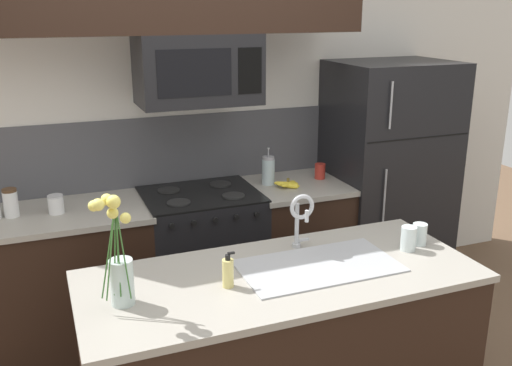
{
  "coord_description": "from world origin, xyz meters",
  "views": [
    {
      "loc": [
        -0.97,
        -2.56,
        2.11
      ],
      "look_at": [
        0.15,
        0.27,
        1.16
      ],
      "focal_mm": 40.0,
      "sensor_mm": 36.0,
      "label": 1
    }
  ],
  "objects_px": {
    "banana_bunch": "(288,184)",
    "flower_vase": "(119,269)",
    "stove_range": "(203,257)",
    "spare_glass": "(420,234)",
    "sink_faucet": "(301,214)",
    "storage_jar_short": "(56,204)",
    "drinking_glass": "(408,238)",
    "storage_jar_medium": "(11,203)",
    "coffee_tin": "(320,171)",
    "refrigerator": "(385,177)",
    "french_press": "(268,171)",
    "microwave": "(198,69)",
    "dish_soap_bottle": "(228,273)"
  },
  "relations": [
    {
      "from": "banana_bunch",
      "to": "flower_vase",
      "type": "distance_m",
      "value": 1.8
    },
    {
      "from": "banana_bunch",
      "to": "flower_vase",
      "type": "height_order",
      "value": "flower_vase"
    },
    {
      "from": "french_press",
      "to": "storage_jar_medium",
      "type": "bearing_deg",
      "value": -178.78
    },
    {
      "from": "coffee_tin",
      "to": "french_press",
      "type": "bearing_deg",
      "value": 178.57
    },
    {
      "from": "stove_range",
      "to": "storage_jar_medium",
      "type": "distance_m",
      "value": 1.27
    },
    {
      "from": "stove_range",
      "to": "drinking_glass",
      "type": "xyz_separation_m",
      "value": [
        0.74,
        -1.24,
        0.51
      ]
    },
    {
      "from": "stove_range",
      "to": "refrigerator",
      "type": "height_order",
      "value": "refrigerator"
    },
    {
      "from": "stove_range",
      "to": "spare_glass",
      "type": "bearing_deg",
      "value": -55.1
    },
    {
      "from": "sink_faucet",
      "to": "flower_vase",
      "type": "xyz_separation_m",
      "value": [
        -0.94,
        -0.24,
        -0.03
      ]
    },
    {
      "from": "flower_vase",
      "to": "sink_faucet",
      "type": "bearing_deg",
      "value": 14.08
    },
    {
      "from": "sink_faucet",
      "to": "spare_glass",
      "type": "xyz_separation_m",
      "value": [
        0.61,
        -0.16,
        -0.14
      ]
    },
    {
      "from": "storage_jar_short",
      "to": "french_press",
      "type": "xyz_separation_m",
      "value": [
        1.42,
        0.07,
        0.04
      ]
    },
    {
      "from": "spare_glass",
      "to": "flower_vase",
      "type": "distance_m",
      "value": 1.56
    },
    {
      "from": "spare_glass",
      "to": "banana_bunch",
      "type": "bearing_deg",
      "value": 101.5
    },
    {
      "from": "storage_jar_medium",
      "to": "coffee_tin",
      "type": "height_order",
      "value": "storage_jar_medium"
    },
    {
      "from": "refrigerator",
      "to": "storage_jar_medium",
      "type": "xyz_separation_m",
      "value": [
        -2.61,
        0.0,
        0.13
      ]
    },
    {
      "from": "sink_faucet",
      "to": "drinking_glass",
      "type": "bearing_deg",
      "value": -21.08
    },
    {
      "from": "french_press",
      "to": "spare_glass",
      "type": "xyz_separation_m",
      "value": [
        0.33,
        -1.26,
        -0.04
      ]
    },
    {
      "from": "coffee_tin",
      "to": "sink_faucet",
      "type": "relative_size",
      "value": 0.36
    },
    {
      "from": "storage_jar_medium",
      "to": "storage_jar_short",
      "type": "height_order",
      "value": "storage_jar_medium"
    },
    {
      "from": "refrigerator",
      "to": "spare_glass",
      "type": "bearing_deg",
      "value": -116.61
    },
    {
      "from": "stove_range",
      "to": "sink_faucet",
      "type": "relative_size",
      "value": 3.04
    },
    {
      "from": "banana_bunch",
      "to": "refrigerator",
      "type": "bearing_deg",
      "value": 5.4
    },
    {
      "from": "storage_jar_short",
      "to": "stove_range",
      "type": "bearing_deg",
      "value": 0.78
    },
    {
      "from": "drinking_glass",
      "to": "spare_glass",
      "type": "xyz_separation_m",
      "value": [
        0.1,
        0.04,
        -0.01
      ]
    },
    {
      "from": "microwave",
      "to": "spare_glass",
      "type": "bearing_deg",
      "value": -54.63
    },
    {
      "from": "spare_glass",
      "to": "drinking_glass",
      "type": "bearing_deg",
      "value": -158.58
    },
    {
      "from": "microwave",
      "to": "storage_jar_short",
      "type": "bearing_deg",
      "value": 179.46
    },
    {
      "from": "stove_range",
      "to": "sink_faucet",
      "type": "height_order",
      "value": "sink_faucet"
    },
    {
      "from": "storage_jar_short",
      "to": "drinking_glass",
      "type": "xyz_separation_m",
      "value": [
        1.65,
        -1.23,
        0.01
      ]
    },
    {
      "from": "storage_jar_medium",
      "to": "coffee_tin",
      "type": "relative_size",
      "value": 1.57
    },
    {
      "from": "stove_range",
      "to": "spare_glass",
      "type": "xyz_separation_m",
      "value": [
        0.84,
        -1.2,
        0.51
      ]
    },
    {
      "from": "microwave",
      "to": "french_press",
      "type": "height_order",
      "value": "microwave"
    },
    {
      "from": "dish_soap_bottle",
      "to": "flower_vase",
      "type": "relative_size",
      "value": 0.33
    },
    {
      "from": "refrigerator",
      "to": "coffee_tin",
      "type": "bearing_deg",
      "value": 176.83
    },
    {
      "from": "microwave",
      "to": "storage_jar_medium",
      "type": "xyz_separation_m",
      "value": [
        -1.16,
        0.05,
        -0.74
      ]
    },
    {
      "from": "banana_bunch",
      "to": "coffee_tin",
      "type": "bearing_deg",
      "value": 19.92
    },
    {
      "from": "sink_faucet",
      "to": "spare_glass",
      "type": "distance_m",
      "value": 0.65
    },
    {
      "from": "banana_bunch",
      "to": "microwave",
      "type": "bearing_deg",
      "value": 176.33
    },
    {
      "from": "coffee_tin",
      "to": "spare_glass",
      "type": "distance_m",
      "value": 1.26
    },
    {
      "from": "sink_faucet",
      "to": "drinking_glass",
      "type": "relative_size",
      "value": 2.42
    },
    {
      "from": "microwave",
      "to": "refrigerator",
      "type": "xyz_separation_m",
      "value": [
        1.45,
        0.04,
        -0.87
      ]
    },
    {
      "from": "storage_jar_medium",
      "to": "stove_range",
      "type": "bearing_deg",
      "value": -1.23
    },
    {
      "from": "stove_range",
      "to": "storage_jar_medium",
      "type": "height_order",
      "value": "storage_jar_medium"
    },
    {
      "from": "banana_bunch",
      "to": "drinking_glass",
      "type": "height_order",
      "value": "drinking_glass"
    },
    {
      "from": "refrigerator",
      "to": "sink_faucet",
      "type": "relative_size",
      "value": 5.66
    },
    {
      "from": "storage_jar_short",
      "to": "sink_faucet",
      "type": "height_order",
      "value": "sink_faucet"
    },
    {
      "from": "flower_vase",
      "to": "coffee_tin",
      "type": "bearing_deg",
      "value": 39.32
    },
    {
      "from": "refrigerator",
      "to": "banana_bunch",
      "type": "bearing_deg",
      "value": -174.6
    },
    {
      "from": "coffee_tin",
      "to": "refrigerator",
      "type": "bearing_deg",
      "value": -3.17
    }
  ]
}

